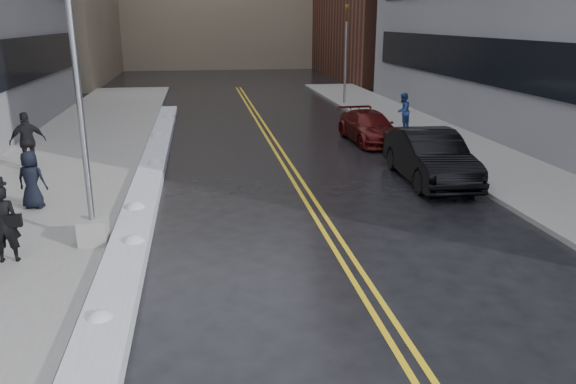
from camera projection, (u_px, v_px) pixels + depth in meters
name	position (u px, v px, depth m)	size (l,w,h in m)	color
ground	(239.00, 275.00, 12.04)	(160.00, 160.00, 0.00)	black
sidewalk_west	(63.00, 167.00, 20.60)	(5.50, 50.00, 0.15)	gray
sidewalk_east	(465.00, 152.00, 22.95)	(4.00, 50.00, 0.15)	gray
lane_line_left	(281.00, 161.00, 21.83)	(0.12, 50.00, 0.01)	gold
lane_line_right	(288.00, 160.00, 21.87)	(0.12, 50.00, 0.01)	gold
snow_ridge	(150.00, 175.00, 19.17)	(0.90, 30.00, 0.34)	silver
lamppost	(84.00, 145.00, 12.69)	(0.65, 0.65, 7.62)	gray
fire_hydrant	(443.00, 141.00, 22.66)	(0.26, 0.26, 0.73)	maroon
traffic_signal	(346.00, 51.00, 34.96)	(0.16, 0.20, 6.00)	gray
pedestrian_fedora	(4.00, 224.00, 12.13)	(0.64, 0.42, 1.75)	black
pedestrian_c	(31.00, 180.00, 15.64)	(0.80, 0.52, 1.64)	black
pedestrian_d	(28.00, 141.00, 19.66)	(1.20, 0.50, 2.05)	black
pedestrian_east	(403.00, 111.00, 27.12)	(0.85, 0.66, 1.75)	navy
car_black	(430.00, 156.00, 18.81)	(1.82, 5.21, 1.72)	black
car_maroon	(369.00, 127.00, 24.99)	(1.89, 4.64, 1.35)	#460B0B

